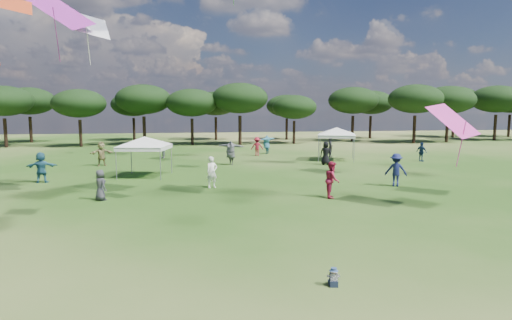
% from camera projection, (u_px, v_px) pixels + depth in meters
% --- Properties ---
extents(tree_line, '(108.78, 17.63, 7.77)m').
position_uv_depth(tree_line, '(230.00, 101.00, 55.28)').
color(tree_line, black).
rests_on(tree_line, ground).
extents(tent_left, '(5.98, 5.98, 2.96)m').
position_uv_depth(tent_left, '(144.00, 138.00, 28.20)').
color(tent_left, gray).
rests_on(tent_left, ground).
extents(tent_right, '(5.90, 5.90, 3.16)m').
position_uv_depth(tent_right, '(337.00, 129.00, 36.88)').
color(tent_right, gray).
rests_on(tent_right, ground).
extents(toddler, '(0.35, 0.38, 0.49)m').
position_uv_depth(toddler, '(334.00, 278.00, 11.01)').
color(toddler, '#161E32').
rests_on(toddler, ground).
extents(festival_crowd, '(29.76, 22.56, 1.93)m').
position_uv_depth(festival_crowd, '(237.00, 155.00, 32.95)').
color(festival_crowd, white).
rests_on(festival_crowd, ground).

